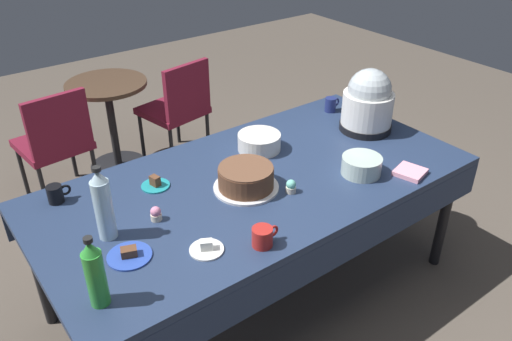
{
  "coord_description": "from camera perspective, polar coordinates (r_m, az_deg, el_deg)",
  "views": [
    {
      "loc": [
        -1.32,
        -1.76,
        2.12
      ],
      "look_at": [
        0.0,
        0.0,
        0.8
      ],
      "focal_mm": 36.13,
      "sensor_mm": 36.0,
      "label": 1
    }
  ],
  "objects": [
    {
      "name": "frosted_layer_cake",
      "position": [
        2.49,
        -1.12,
        -0.87
      ],
      "size": [
        0.32,
        0.32,
        0.12
      ],
      "color": "silver",
      "rests_on": "potluck_table"
    },
    {
      "name": "coffee_mug_navy",
      "position": [
        3.33,
        8.29,
        7.25
      ],
      "size": [
        0.11,
        0.07,
        0.09
      ],
      "color": "navy",
      "rests_on": "potluck_table"
    },
    {
      "name": "dessert_plate_white",
      "position": [
        2.14,
        -5.5,
        -8.55
      ],
      "size": [
        0.14,
        0.14,
        0.05
      ],
      "color": "white",
      "rests_on": "potluck_table"
    },
    {
      "name": "maroon_chair_left",
      "position": [
        3.78,
        -21.33,
        3.23
      ],
      "size": [
        0.48,
        0.48,
        0.85
      ],
      "color": "maroon",
      "rests_on": "ground"
    },
    {
      "name": "ceramic_snack_bowl",
      "position": [
        2.84,
        0.36,
        3.18
      ],
      "size": [
        0.24,
        0.24,
        0.09
      ],
      "primitive_type": "cylinder",
      "color": "silver",
      "rests_on": "potluck_table"
    },
    {
      "name": "cupcake_lemon",
      "position": [
        3.33,
        10.23,
        6.79
      ],
      "size": [
        0.05,
        0.05,
        0.07
      ],
      "color": "beige",
      "rests_on": "potluck_table"
    },
    {
      "name": "slow_cooker",
      "position": [
        3.08,
        12.3,
        7.37
      ],
      "size": [
        0.31,
        0.31,
        0.37
      ],
      "color": "black",
      "rests_on": "potluck_table"
    },
    {
      "name": "maroon_chair_right",
      "position": [
        4.09,
        -8.62,
        7.16
      ],
      "size": [
        0.52,
        0.52,
        0.85
      ],
      "color": "maroon",
      "rests_on": "ground"
    },
    {
      "name": "glass_salad_bowl",
      "position": [
        2.67,
        11.6,
        0.55
      ],
      "size": [
        0.2,
        0.2,
        0.09
      ],
      "primitive_type": "cylinder",
      "color": "#B2C6BC",
      "rests_on": "potluck_table"
    },
    {
      "name": "soda_bottle_lime_soda",
      "position": [
        1.92,
        -17.39,
        -10.85
      ],
      "size": [
        0.07,
        0.07,
        0.3
      ],
      "color": "green",
      "rests_on": "potluck_table"
    },
    {
      "name": "round_cafe_table",
      "position": [
        4.1,
        -15.85,
        6.5
      ],
      "size": [
        0.6,
        0.6,
        0.72
      ],
      "color": "#473323",
      "rests_on": "ground"
    },
    {
      "name": "cupcake_vanilla",
      "position": [
        2.48,
        3.89,
        -1.77
      ],
      "size": [
        0.05,
        0.05,
        0.07
      ],
      "color": "beige",
      "rests_on": "potluck_table"
    },
    {
      "name": "soda_bottle_water",
      "position": [
        2.21,
        -16.57,
        -3.7
      ],
      "size": [
        0.08,
        0.08,
        0.34
      ],
      "color": "silver",
      "rests_on": "potluck_table"
    },
    {
      "name": "coffee_mug_black",
      "position": [
        2.57,
        -21.28,
        -2.42
      ],
      "size": [
        0.11,
        0.07,
        0.09
      ],
      "color": "black",
      "rests_on": "potluck_table"
    },
    {
      "name": "paper_napkin_stack",
      "position": [
        2.74,
        16.7,
        -0.16
      ],
      "size": [
        0.17,
        0.17,
        0.02
      ],
      "primitive_type": "cube",
      "rotation": [
        0.0,
        0.0,
        0.27
      ],
      "color": "pink",
      "rests_on": "potluck_table"
    },
    {
      "name": "cupcake_cocoa",
      "position": [
        2.68,
        -1.58,
        1.05
      ],
      "size": [
        0.05,
        0.05,
        0.07
      ],
      "color": "beige",
      "rests_on": "potluck_table"
    },
    {
      "name": "dessert_plate_cobalt",
      "position": [
        2.16,
        -13.84,
        -9.04
      ],
      "size": [
        0.18,
        0.18,
        0.04
      ],
      "color": "#2D4CB2",
      "rests_on": "potluck_table"
    },
    {
      "name": "dessert_plate_teal",
      "position": [
        2.57,
        -11.08,
        -1.47
      ],
      "size": [
        0.14,
        0.14,
        0.06
      ],
      "color": "teal",
      "rests_on": "potluck_table"
    },
    {
      "name": "ground",
      "position": [
        3.05,
        0.0,
        -12.97
      ],
      "size": [
        9.0,
        9.0,
        0.0
      ],
      "primitive_type": "plane",
      "color": "brown"
    },
    {
      "name": "cupcake_rose",
      "position": [
        2.33,
        -11.02,
        -4.73
      ],
      "size": [
        0.05,
        0.05,
        0.07
      ],
      "color": "beige",
      "rests_on": "potluck_table"
    },
    {
      "name": "coffee_mug_red",
      "position": [
        2.14,
        0.76,
        -7.34
      ],
      "size": [
        0.13,
        0.09,
        0.09
      ],
      "color": "#B2231E",
      "rests_on": "potluck_table"
    },
    {
      "name": "potluck_table",
      "position": [
        2.62,
        0.0,
        -2.09
      ],
      "size": [
        2.2,
        1.1,
        0.75
      ],
      "color": "navy",
      "rests_on": "ground"
    }
  ]
}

